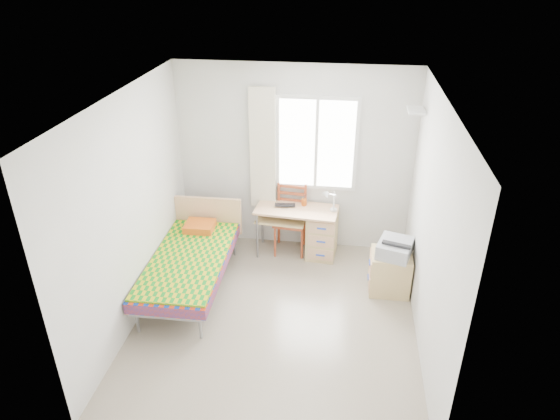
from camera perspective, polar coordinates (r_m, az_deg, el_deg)
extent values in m
plane|color=#BCAD93|center=(6.00, -0.46, -12.22)|extent=(3.50, 3.50, 0.00)
plane|color=white|center=(4.77, -0.58, 12.55)|extent=(3.50, 3.50, 0.00)
plane|color=silver|center=(6.83, 1.62, 5.76)|extent=(3.20, 0.00, 3.20)
plane|color=silver|center=(5.69, -16.66, -0.15)|extent=(0.00, 3.50, 3.50)
plane|color=silver|center=(5.30, 16.89, -2.34)|extent=(0.00, 3.50, 3.50)
cube|color=white|center=(6.70, 4.20, 7.54)|extent=(1.10, 0.04, 1.30)
cube|color=white|center=(6.69, 4.19, 7.51)|extent=(1.00, 0.02, 1.20)
cube|color=white|center=(6.69, 4.19, 7.49)|extent=(0.04, 0.02, 1.20)
cube|color=#F4E5CA|center=(6.77, -1.99, 6.90)|extent=(0.35, 0.05, 1.70)
cube|color=white|center=(6.25, 15.32, 10.94)|extent=(0.20, 0.32, 0.03)
cube|color=gray|center=(6.35, -10.23, -6.49)|extent=(0.90, 1.94, 0.06)
cube|color=red|center=(6.31, -10.28, -5.91)|extent=(0.94, 1.96, 0.13)
cube|color=#BEA80D|center=(6.25, -10.40, -5.42)|extent=(0.91, 1.84, 0.03)
cube|color=tan|center=(6.98, -8.17, -0.56)|extent=(0.93, 0.06, 0.53)
cube|color=#CE5A16|center=(6.79, -9.16, -1.85)|extent=(0.39, 0.33, 0.10)
cylinder|color=gray|center=(5.93, -15.99, -12.10)|extent=(0.04, 0.04, 0.31)
cylinder|color=gray|center=(7.05, -5.24, -4.06)|extent=(0.04, 0.04, 0.31)
cube|color=tan|center=(6.83, 1.91, 0.04)|extent=(1.15, 0.60, 0.03)
cube|color=#D9BB6F|center=(6.97, 4.83, -2.69)|extent=(0.43, 0.52, 0.67)
cube|color=#D9BB6F|center=(6.92, 0.20, -0.91)|extent=(0.71, 0.53, 0.02)
cylinder|color=gray|center=(6.88, -2.62, -3.05)|extent=(0.03, 0.03, 0.67)
cylinder|color=gray|center=(7.24, -2.04, -1.41)|extent=(0.03, 0.03, 0.67)
cube|color=#96341D|center=(6.97, 1.18, -1.32)|extent=(0.46, 0.46, 0.04)
cube|color=#211B94|center=(6.96, 1.18, -1.09)|extent=(0.43, 0.43, 0.04)
cube|color=#96341D|center=(7.00, 1.38, 1.51)|extent=(0.38, 0.07, 0.42)
cylinder|color=#96341D|center=(6.95, -0.57, -3.66)|extent=(0.03, 0.03, 0.47)
cylinder|color=#96341D|center=(7.11, 2.86, -0.62)|extent=(0.04, 0.04, 0.96)
cube|color=#D9BB6F|center=(6.42, 12.44, -6.94)|extent=(0.49, 0.44, 0.54)
cube|color=tan|center=(6.33, 10.30, -5.91)|extent=(0.01, 0.40, 0.19)
cube|color=tan|center=(6.46, 10.13, -7.57)|extent=(0.01, 0.40, 0.19)
cube|color=#AEB0B6|center=(6.22, 13.00, -4.27)|extent=(0.49, 0.53, 0.18)
cube|color=black|center=(6.18, 13.09, -3.56)|extent=(0.39, 0.43, 0.02)
imported|color=black|center=(6.85, 0.57, 0.38)|extent=(0.30, 0.21, 0.02)
cylinder|color=#CE5A16|center=(6.90, 2.76, 0.91)|extent=(0.09, 0.09, 0.09)
cylinder|color=white|center=(6.80, 6.13, 0.03)|extent=(0.09, 0.09, 0.03)
cylinder|color=white|center=(6.74, 6.18, 1.03)|extent=(0.02, 0.11, 0.25)
cylinder|color=white|center=(6.61, 6.04, 1.73)|extent=(0.12, 0.22, 0.10)
cone|color=white|center=(6.51, 5.31, 1.61)|extent=(0.13, 0.14, 0.12)
imported|color=gray|center=(6.93, -0.10, -0.39)|extent=(0.20, 0.24, 0.02)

